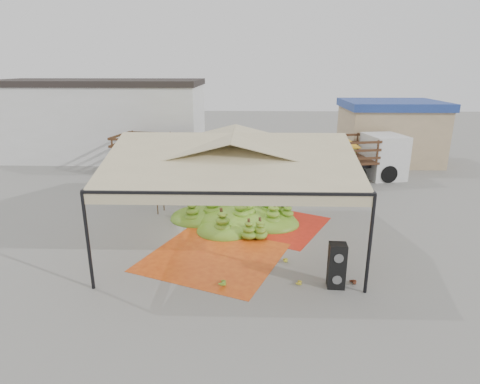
{
  "coord_description": "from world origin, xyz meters",
  "views": [
    {
      "loc": [
        0.65,
        -14.36,
        6.31
      ],
      "look_at": [
        0.2,
        1.5,
        1.3
      ],
      "focal_mm": 30.0,
      "sensor_mm": 36.0,
      "label": 1
    }
  ],
  "objects_px": {
    "banana_heap": "(236,208)",
    "truck_right": "(345,153)",
    "truck_left": "(183,152)",
    "vendor": "(213,184)",
    "speaker_stack": "(337,266)"
  },
  "relations": [
    {
      "from": "speaker_stack",
      "to": "truck_left",
      "type": "relative_size",
      "value": 0.18
    },
    {
      "from": "speaker_stack",
      "to": "vendor",
      "type": "height_order",
      "value": "vendor"
    },
    {
      "from": "banana_heap",
      "to": "vendor",
      "type": "xyz_separation_m",
      "value": [
        -1.18,
        2.37,
        0.33
      ]
    },
    {
      "from": "vendor",
      "to": "truck_left",
      "type": "distance_m",
      "value": 5.1
    },
    {
      "from": "vendor",
      "to": "truck_right",
      "type": "relative_size",
      "value": 0.25
    },
    {
      "from": "banana_heap",
      "to": "truck_left",
      "type": "distance_m",
      "value": 7.77
    },
    {
      "from": "truck_right",
      "to": "speaker_stack",
      "type": "bearing_deg",
      "value": -114.5
    },
    {
      "from": "banana_heap",
      "to": "truck_right",
      "type": "xyz_separation_m",
      "value": [
        6.0,
        6.91,
        0.94
      ]
    },
    {
      "from": "speaker_stack",
      "to": "truck_left",
      "type": "distance_m",
      "value": 13.74
    },
    {
      "from": "banana_heap",
      "to": "truck_right",
      "type": "relative_size",
      "value": 0.75
    },
    {
      "from": "speaker_stack",
      "to": "truck_right",
      "type": "distance_m",
      "value": 12.4
    },
    {
      "from": "truck_left",
      "to": "truck_right",
      "type": "xyz_separation_m",
      "value": [
        9.36,
        -0.03,
        -0.0
      ]
    },
    {
      "from": "banana_heap",
      "to": "vendor",
      "type": "relative_size",
      "value": 3.03
    },
    {
      "from": "truck_left",
      "to": "banana_heap",
      "type": "bearing_deg",
      "value": -53.35
    },
    {
      "from": "banana_heap",
      "to": "truck_right",
      "type": "bearing_deg",
      "value": 49.03
    }
  ]
}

